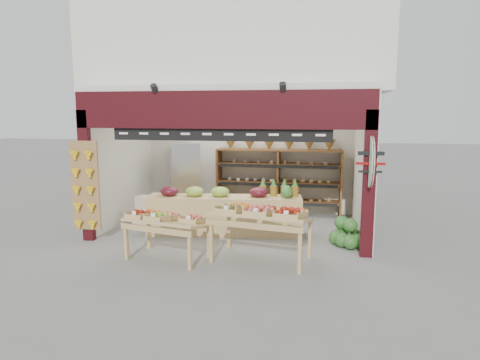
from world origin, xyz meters
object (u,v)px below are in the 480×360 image
refrigerator (186,177)px  mid_counter (224,213)px  back_shelving (279,167)px  cardboard_stack (154,215)px  display_table_right (262,214)px  watermelon_pile (349,235)px  display_table_left (164,220)px

refrigerator → mid_counter: refrigerator is taller
back_shelving → cardboard_stack: size_ratio=3.05×
display_table_right → mid_counter: bearing=124.2°
refrigerator → watermelon_pile: bearing=-47.8°
refrigerator → cardboard_stack: 1.67m
refrigerator → cardboard_stack: bearing=-120.7°
cardboard_stack → display_table_left: bearing=-63.6°
refrigerator → mid_counter: (1.44, -1.87, -0.46)m
refrigerator → watermelon_pile: refrigerator is taller
back_shelving → cardboard_stack: back_shelving is taller
mid_counter → display_table_right: display_table_right is taller
back_shelving → display_table_left: 4.13m
display_table_left → watermelon_pile: size_ratio=2.06×
back_shelving → mid_counter: bearing=-115.3°
mid_counter → back_shelving: bearing=64.7°
display_table_right → watermelon_pile: display_table_right is taller
back_shelving → display_table_right: 3.56m
refrigerator → display_table_left: refrigerator is taller
cardboard_stack → watermelon_pile: cardboard_stack is taller
back_shelving → mid_counter: size_ratio=0.95×
mid_counter → watermelon_pile: size_ratio=4.43×
display_table_left → mid_counter: bearing=67.5°
refrigerator → cardboard_stack: refrigerator is taller
back_shelving → display_table_right: (0.07, -3.54, -0.38)m
mid_counter → display_table_left: bearing=-112.5°
display_table_right → cardboard_stack: bearing=145.8°
back_shelving → display_table_right: back_shelving is taller
back_shelving → refrigerator: 2.43m
mid_counter → display_table_right: bearing=-55.8°
back_shelving → refrigerator: size_ratio=1.73×
back_shelving → cardboard_stack: bearing=-148.5°
back_shelving → watermelon_pile: back_shelving is taller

